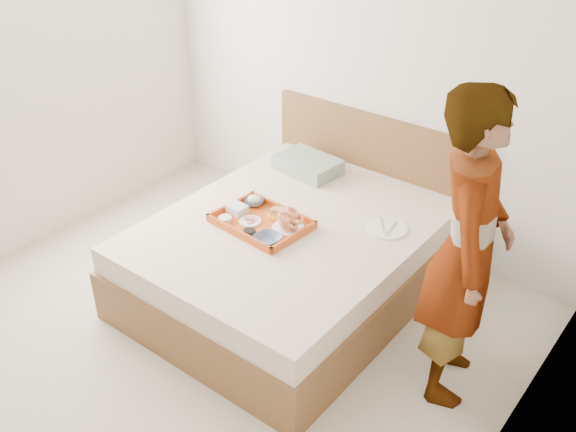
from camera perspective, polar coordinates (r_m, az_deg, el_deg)
The scene contains 17 objects.
ground at distance 3.99m, azimuth -10.53°, elevation -12.44°, with size 3.50×4.00×0.01m, color #BAB39E.
wall_back at distance 4.66m, azimuth 6.59°, elevation 13.27°, with size 3.50×0.01×2.60m, color silver.
wall_right at distance 2.35m, azimuth 16.62°, elevation -7.53°, with size 0.01×4.00×2.60m, color silver.
bed at distance 4.30m, azimuth 0.30°, elevation -3.63°, with size 1.65×2.00×0.53m, color brown.
headboard at distance 4.88m, azimuth 7.31°, elevation 3.57°, with size 1.65×0.06×0.95m, color brown.
pillow at distance 4.76m, azimuth 1.75°, elevation 4.53°, with size 0.45×0.31×0.11m, color gray.
tray at distance 4.12m, azimuth -2.35°, elevation -0.46°, with size 0.58×0.42×0.05m, color #C8511A.
prawn_plate at distance 4.06m, azimuth 0.02°, elevation -1.04°, with size 0.20×0.20×0.01m, color white.
navy_bowl_big at distance 3.93m, azimuth -1.79°, elevation -2.04°, with size 0.16×0.16×0.04m, color #15284A.
sauce_dish at distance 4.00m, azimuth -3.41°, elevation -1.48°, with size 0.08×0.08×0.03m, color black.
meat_plate at distance 4.14m, azimuth -3.33°, elevation -0.46°, with size 0.14×0.14×0.01m, color white.
bread_plate at distance 4.19m, azimuth -0.89°, elevation 0.07°, with size 0.14×0.14×0.01m, color orange.
salad_bowl at distance 4.32m, azimuth -2.97°, elevation 1.24°, with size 0.13×0.13×0.04m, color #15284A.
plastic_tub at distance 4.23m, azimuth -4.49°, elevation 0.63°, with size 0.12×0.10×0.05m, color silver.
cheese_round at distance 4.15m, azimuth -5.54°, elevation -0.26°, with size 0.08×0.08×0.03m, color white.
dinner_plate at distance 4.13m, azimuth 8.65°, elevation -1.08°, with size 0.26×0.26×0.01m, color white.
person at distance 3.39m, azimuth 15.41°, elevation -2.95°, with size 0.64×0.42×1.76m, color beige.
Camera 1 is at (2.30, -1.79, 2.72)m, focal length 40.55 mm.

